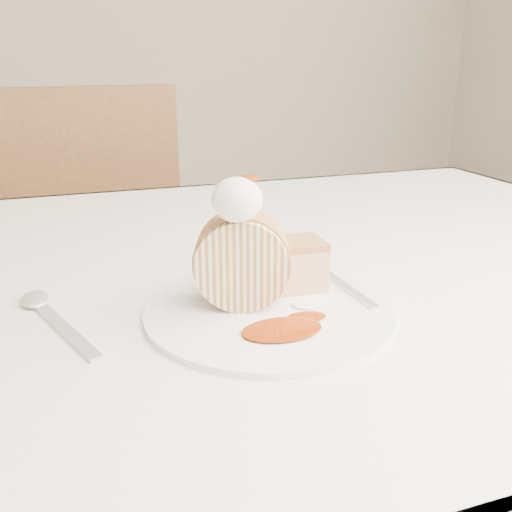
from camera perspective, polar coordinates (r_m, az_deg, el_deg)
name	(u,v)px	position (r m, az deg, el deg)	size (l,w,h in m)	color
table	(211,329)	(0.74, -4.49, -7.26)	(1.40, 0.90, 0.75)	white
chair_far	(87,243)	(1.56, -16.54, 1.30)	(0.48, 0.48, 0.93)	brown
plate	(269,311)	(0.57, 1.29, -5.55)	(0.25, 0.25, 0.01)	white
roulade_slice	(242,261)	(0.56, -1.42, -0.49)	(0.09, 0.09, 0.05)	beige
cake_chunk	(297,267)	(0.61, 4.15, -1.11)	(0.05, 0.05, 0.05)	#C37C49
whipped_cream	(237,200)	(0.52, -1.90, 5.65)	(0.05, 0.05, 0.04)	white
caramel_drizzle	(249,172)	(0.53, -0.74, 8.36)	(0.02, 0.02, 0.01)	maroon
caramel_pool	(282,329)	(0.52, 2.60, -7.33)	(0.08, 0.05, 0.00)	maroon
fork	(349,289)	(0.61, 9.26, -3.28)	(0.02, 0.15, 0.00)	silver
spoon	(67,331)	(0.56, -18.37, -7.14)	(0.02, 0.17, 0.00)	silver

